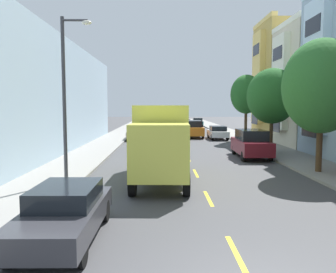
# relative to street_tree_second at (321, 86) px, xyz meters

# --- Properties ---
(ground_plane) EXTENTS (160.00, 160.00, 0.00)m
(ground_plane) POSITION_rel_street_tree_second_xyz_m (-6.40, 18.31, -4.56)
(ground_plane) COLOR #424244
(sidewalk_left) EXTENTS (3.20, 120.00, 0.14)m
(sidewalk_left) POSITION_rel_street_tree_second_xyz_m (-13.50, 16.31, -4.49)
(sidewalk_left) COLOR gray
(sidewalk_left) RESTS_ON ground_plane
(sidewalk_right) EXTENTS (3.20, 120.00, 0.14)m
(sidewalk_right) POSITION_rel_street_tree_second_xyz_m (0.70, 16.31, -4.49)
(sidewalk_right) COLOR gray
(sidewalk_right) RESTS_ON ground_plane
(lane_centerline_dashes) EXTENTS (0.14, 47.20, 0.01)m
(lane_centerline_dashes) POSITION_rel_street_tree_second_xyz_m (-6.40, 12.81, -4.56)
(lane_centerline_dashes) COLOR yellow
(lane_centerline_dashes) RESTS_ON ground_plane
(townhouse_fifth_mustard) EXTENTS (12.88, 6.67, 12.58)m
(townhouse_fifth_mustard) POSITION_rel_street_tree_second_xyz_m (8.33, 19.12, 1.53)
(townhouse_fifth_mustard) COLOR tan
(townhouse_fifth_mustard) RESTS_ON ground_plane
(apartment_block_opposite) EXTENTS (10.00, 36.00, 8.54)m
(apartment_block_opposite) POSITION_rel_street_tree_second_xyz_m (-20.10, 8.31, -0.29)
(apartment_block_opposite) COLOR #9EB7CC
(apartment_block_opposite) RESTS_ON ground_plane
(street_tree_second) EXTENTS (3.95, 3.95, 6.86)m
(street_tree_second) POSITION_rel_street_tree_second_xyz_m (0.00, 0.00, 0.00)
(street_tree_second) COLOR #47331E
(street_tree_second) RESTS_ON sidewalk_right
(street_tree_third) EXTENTS (3.72, 3.72, 6.22)m
(street_tree_third) POSITION_rel_street_tree_second_xyz_m (0.00, 7.92, -0.27)
(street_tree_third) COLOR #47331E
(street_tree_third) RESTS_ON sidewalk_right
(street_tree_farthest) EXTENTS (3.04, 3.04, 6.45)m
(street_tree_farthest) POSITION_rel_street_tree_second_xyz_m (0.00, 15.85, 0.13)
(street_tree_farthest) COLOR #47331E
(street_tree_farthest) RESTS_ON sidewalk_right
(street_lamp) EXTENTS (1.35, 0.28, 7.27)m
(street_lamp) POSITION_rel_street_tree_second_xyz_m (-12.36, -2.32, -0.24)
(street_lamp) COLOR #38383D
(street_lamp) RESTS_ON sidewalk_left
(delivery_box_truck) EXTENTS (2.62, 7.73, 3.58)m
(delivery_box_truck) POSITION_rel_street_tree_second_xyz_m (-8.19, -1.15, -2.56)
(delivery_box_truck) COLOR #D8D84C
(delivery_box_truck) RESTS_ON ground_plane
(parked_sedan_charcoal) EXTENTS (1.84, 4.52, 1.43)m
(parked_sedan_charcoal) POSITION_rel_street_tree_second_xyz_m (-10.76, -8.74, -3.81)
(parked_sedan_charcoal) COLOR #333338
(parked_sedan_charcoal) RESTS_ON ground_plane
(parked_hatchback_forest) EXTENTS (1.79, 4.02, 1.50)m
(parked_hatchback_forest) POSITION_rel_street_tree_second_xyz_m (-10.83, 30.95, -3.80)
(parked_hatchback_forest) COLOR #194C28
(parked_hatchback_forest) RESTS_ON ground_plane
(parked_hatchback_teal) EXTENTS (1.76, 4.01, 1.50)m
(parked_hatchback_teal) POSITION_rel_street_tree_second_xyz_m (-1.97, 42.88, -3.80)
(parked_hatchback_teal) COLOR #195B60
(parked_hatchback_teal) RESTS_ON ground_plane
(parked_suv_burgundy) EXTENTS (2.04, 4.84, 1.93)m
(parked_suv_burgundy) POSITION_rel_street_tree_second_xyz_m (-2.04, 5.82, -3.57)
(parked_suv_burgundy) COLOR maroon
(parked_suv_burgundy) RESTS_ON ground_plane
(parked_sedan_white) EXTENTS (1.83, 4.51, 1.43)m
(parked_sedan_white) POSITION_rel_street_tree_second_xyz_m (-2.18, 19.30, -3.81)
(parked_sedan_white) COLOR silver
(parked_sedan_white) RESTS_ON ground_plane
(parked_wagon_champagne) EXTENTS (1.84, 4.71, 1.50)m
(parked_wagon_champagne) POSITION_rel_street_tree_second_xyz_m (-10.89, 19.04, -3.76)
(parked_wagon_champagne) COLOR tan
(parked_wagon_champagne) RESTS_ON ground_plane
(moving_orange_sedan) EXTENTS (1.95, 4.80, 1.93)m
(moving_orange_sedan) POSITION_rel_street_tree_second_xyz_m (-4.60, 21.30, -3.57)
(moving_orange_sedan) COLOR orange
(moving_orange_sedan) RESTS_ON ground_plane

